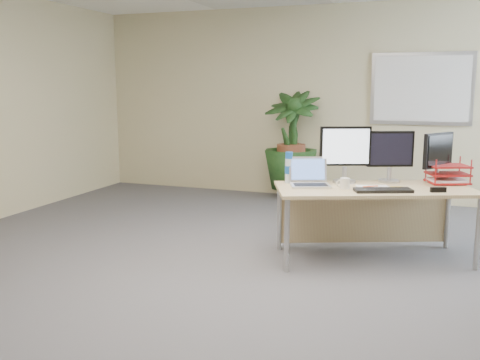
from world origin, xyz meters
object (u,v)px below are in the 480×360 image
(monitor_left, at_px, (345,151))
(monitor_right, at_px, (390,153))
(desk, at_px, (371,200))
(laptop, at_px, (309,179))
(floor_plant, at_px, (291,146))

(monitor_left, bearing_deg, monitor_right, 23.37)
(desk, relative_size, laptop, 4.30)
(monitor_left, distance_m, monitor_right, 0.44)
(floor_plant, relative_size, monitor_left, 2.80)
(desk, height_order, laptop, laptop)
(monitor_left, distance_m, laptop, 0.45)
(desk, height_order, monitor_left, monitor_left)
(monitor_left, height_order, monitor_right, monitor_left)
(monitor_left, relative_size, laptop, 1.20)
(floor_plant, relative_size, monitor_right, 3.07)
(floor_plant, bearing_deg, monitor_left, -63.55)
(floor_plant, bearing_deg, monitor_right, -53.62)
(desk, relative_size, monitor_right, 3.91)
(monitor_right, height_order, laptop, monitor_right)
(monitor_left, xyz_separation_m, laptop, (-0.28, -0.26, -0.24))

